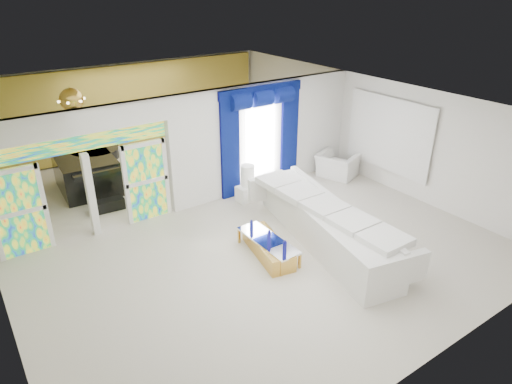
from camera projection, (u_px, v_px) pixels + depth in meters
floor at (219, 218)px, 11.50m from camera, size 12.00×12.00×0.00m
dividing_wall at (265, 135)px, 12.71m from camera, size 5.70×0.18×3.00m
dividing_header at (74, 122)px, 9.60m from camera, size 4.30×0.18×0.55m
stained_panel_left at (19, 213)px, 9.60m from camera, size 0.95×0.04×2.00m
stained_panel_right at (147, 181)px, 11.07m from camera, size 0.95×0.04×2.00m
stained_transom at (78, 144)px, 9.81m from camera, size 4.00×0.05×0.35m
window_pane at (260, 140)px, 12.52m from camera, size 1.00×0.02×2.30m
blue_drape_left at (230, 149)px, 12.01m from camera, size 0.55×0.10×2.80m
blue_drape_right at (289, 135)px, 13.04m from camera, size 0.55×0.10×2.80m
blue_pelmet at (261, 90)px, 11.92m from camera, size 2.60×0.12×0.25m
wall_mirror at (389, 134)px, 12.64m from camera, size 0.04×2.70×1.90m
gold_curtains at (128, 109)px, 15.23m from camera, size 9.70×0.12×2.90m
white_sofa at (324, 225)px, 10.24m from camera, size 1.93×4.72×0.88m
coffee_table at (268, 248)px, 9.87m from camera, size 0.88×1.74×0.37m
console_table at (257, 190)px, 12.52m from camera, size 1.27×0.50×0.41m
table_lamp at (248, 176)px, 12.15m from camera, size 0.36×0.36×0.58m
armchair at (337, 165)px, 13.72m from camera, size 1.29×1.38×0.72m
grand_piano at (87, 173)px, 12.83m from camera, size 1.59×2.02×0.98m
piano_bench at (107, 205)px, 11.79m from camera, size 0.89×0.39×0.29m
tv_console at (7, 221)px, 10.49m from camera, size 0.58×0.53×0.82m
chandelier at (71, 100)px, 11.70m from camera, size 0.60×0.60×0.60m
decanters at (270, 238)px, 9.67m from camera, size 0.13×1.22×0.24m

